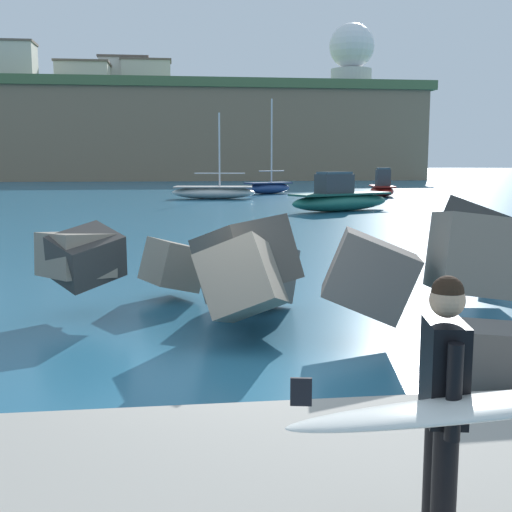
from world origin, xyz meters
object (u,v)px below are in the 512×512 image
boat_near_centre (340,199)px  boat_near_right (268,187)px  station_building_annex (146,77)px  station_building_central (125,77)px  surfer_with_board (453,404)px  boat_mid_left (214,192)px  station_building_west (84,76)px  boat_near_left (382,188)px  radar_dome (352,54)px  station_building_east (15,62)px

boat_near_centre → boat_near_right: (-1.17, 17.99, -0.12)m
boat_near_right → station_building_annex: 57.61m
station_building_central → surfer_with_board: bearing=-85.2°
boat_near_right → boat_mid_left: 7.84m
boat_near_right → station_building_central: station_building_central is taller
station_building_west → station_building_annex: station_building_annex is taller
station_building_west → boat_near_left: bearing=-62.9°
boat_near_centre → station_building_annex: size_ratio=0.82×
boat_near_left → station_building_central: 67.46m
boat_near_left → boat_mid_left: 12.71m
boat_mid_left → station_building_annex: size_ratio=0.77×
boat_near_left → station_building_west: 63.44m
boat_near_left → boat_near_centre: (-6.68, -13.51, 0.03)m
boat_near_centre → station_building_west: (-21.45, 68.55, 14.24)m
radar_dome → boat_near_centre: bearing=-105.7°
boat_near_centre → station_building_west: 73.22m
station_building_east → station_building_annex: bearing=37.3°
boat_mid_left → radar_dome: bearing=64.7°
station_building_east → radar_dome: bearing=-0.1°
boat_mid_left → station_building_east: size_ratio=1.09×
boat_mid_left → radar_dome: (22.63, 47.90, 16.97)m
surfer_with_board → boat_near_left: boat_near_left is taller
surfer_with_board → station_building_west: bearing=98.3°
station_building_west → station_building_central: (5.56, 6.72, 0.80)m
boat_near_centre → station_building_east: station_building_east is taller
station_building_east → station_building_west: bearing=48.7°
boat_near_centre → boat_mid_left: boat_mid_left is taller
boat_near_centre → station_building_west: bearing=107.4°
radar_dome → station_building_central: 36.20m
boat_mid_left → station_building_west: station_building_west is taller
boat_near_left → station_building_east: 60.37m
boat_near_centre → station_building_west: size_ratio=0.82×
surfer_with_board → station_building_east: bearing=103.8°
radar_dome → station_building_east: size_ratio=1.60×
boat_near_left → radar_dome: bearing=77.7°
boat_mid_left → station_building_annex: station_building_annex is taller
boat_mid_left → radar_dome: size_ratio=0.68×
surfer_with_board → station_building_east: station_building_east is taller
boat_near_right → station_building_west: bearing=111.9°
station_building_west → station_building_annex: bearing=23.5°
boat_near_centre → station_building_central: (-15.89, 75.27, 15.04)m
boat_near_left → station_building_annex: size_ratio=0.56×
station_building_central → radar_dome: bearing=-25.6°
radar_dome → station_building_west: 39.29m
surfer_with_board → radar_dome: bearing=75.1°
boat_near_right → station_building_central: bearing=104.4°
station_building_west → boat_near_centre: bearing=-72.6°
radar_dome → station_building_west: (-38.18, 8.91, -2.55)m
radar_dome → station_building_east: bearing=179.9°
boat_near_left → boat_near_centre: 15.07m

